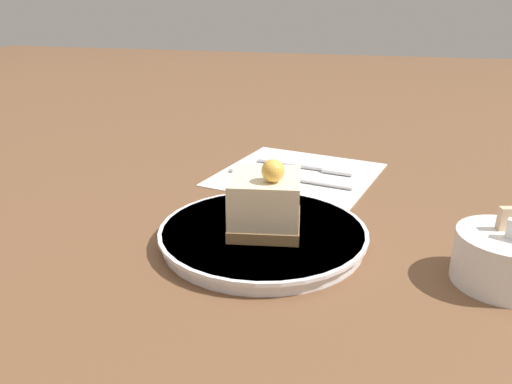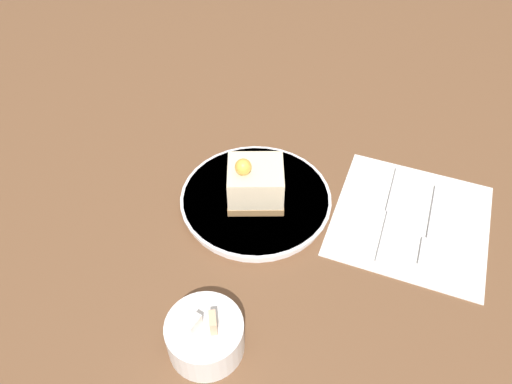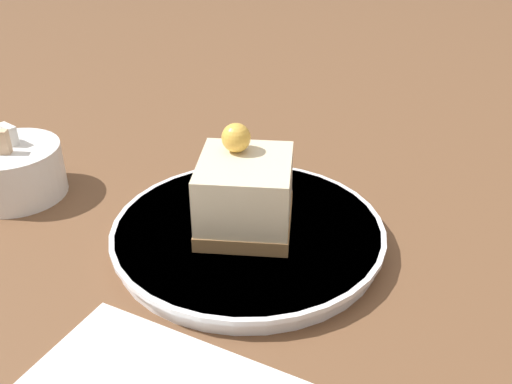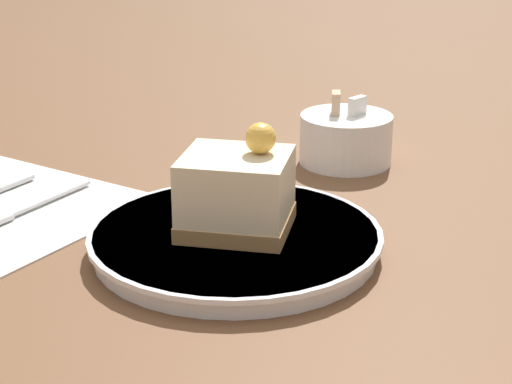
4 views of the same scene
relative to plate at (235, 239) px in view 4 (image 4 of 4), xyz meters
The scene contains 4 objects.
ground_plane 0.01m from the plate, 85.36° to the right, with size 4.00×4.00×0.00m, color brown.
plate is the anchor object (origin of this frame).
cake_slice 0.04m from the plate, 33.54° to the left, with size 0.09×0.09×0.08m.
sugar_bowl 0.24m from the plate, 85.05° to the left, with size 0.09×0.09×0.07m.
Camera 4 is at (0.23, -0.54, 0.27)m, focal length 60.00 mm.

